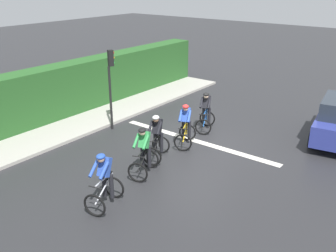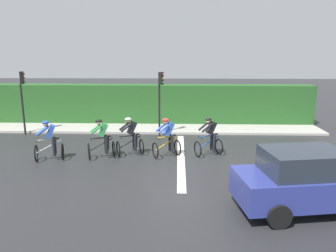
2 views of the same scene
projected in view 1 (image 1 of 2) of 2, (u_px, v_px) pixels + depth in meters
The scene contains 11 objects.
ground_plane at pixel (194, 142), 14.84m from camera, with size 80.00×80.00×0.00m, color #28282B.
sidewalk_kerb at pixel (68, 126), 16.31m from camera, with size 2.80×20.00×0.12m, color #ADA89E.
stone_wall_low at pixel (54, 117), 16.75m from camera, with size 0.44×20.00×0.50m, color gray.
hedge_wall at pixel (48, 95), 16.57m from camera, with size 1.10×20.00×2.40m, color #265623.
road_marking_stop_line at pixel (196, 141), 14.94m from camera, with size 7.00×0.30×0.01m, color silver.
cyclist_lead at pixel (104, 181), 10.43m from camera, with size 0.94×1.22×1.66m.
cyclist_second at pixel (144, 152), 12.14m from camera, with size 1.00×1.24×1.66m.
cyclist_mid at pixel (157, 138), 13.20m from camera, with size 1.03×1.25×1.66m.
cyclist_fourth at pixel (186, 126), 14.29m from camera, with size 1.07×1.27×1.66m.
cyclist_trailing at pixel (206, 112), 15.73m from camera, with size 1.04×1.26×1.66m.
traffic_light_near_crossing at pixel (111, 78), 15.34m from camera, with size 0.26×0.30×3.34m.
Camera 1 is at (-7.46, 11.39, 6.04)m, focal length 40.53 mm.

